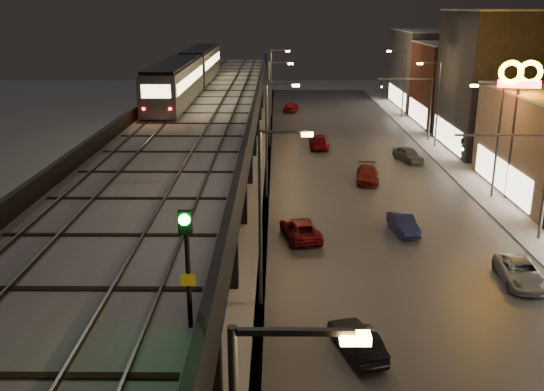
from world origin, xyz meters
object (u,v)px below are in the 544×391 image
object	(u,v)px
car_far_white	(291,107)
car_onc_dark	(520,273)
car_near_white	(357,342)
car_onc_red	(408,155)
car_mid_dark	(319,142)
rail_signal	(186,246)
car_onc_silver	(403,224)
subway_train	(190,71)
car_mid_silver	(300,230)
car_onc_white	(367,175)

from	to	relation	value
car_far_white	car_onc_dark	size ratio (longest dim) A/B	0.94
car_near_white	car_onc_red	size ratio (longest dim) A/B	0.96
car_mid_dark	car_onc_dark	distance (m)	33.93
rail_signal	car_onc_silver	xyz separation A→B (m)	(10.60, 24.16, -8.26)
subway_train	car_onc_red	bearing A→B (deg)	-8.66
rail_signal	car_near_white	world-z (taller)	rail_signal
car_far_white	car_onc_dark	xyz separation A→B (m)	(11.23, -55.85, -0.09)
rail_signal	car_onc_silver	distance (m)	27.64
car_near_white	car_far_white	xyz separation A→B (m)	(-1.48, 62.96, 0.08)
car_far_white	car_onc_red	bearing A→B (deg)	121.98
car_mid_silver	car_onc_white	world-z (taller)	car_onc_white
rail_signal	car_mid_silver	world-z (taller)	rail_signal
car_near_white	car_mid_silver	world-z (taller)	car_near_white
subway_train	car_mid_dark	xyz separation A→B (m)	(13.05, 2.47, -7.59)
car_near_white	car_mid_silver	distance (m)	13.78
car_mid_dark	subway_train	bearing A→B (deg)	11.94
car_near_white	car_onc_white	world-z (taller)	car_onc_white
car_mid_dark	car_far_white	bearing A→B (deg)	-82.68
car_far_white	car_onc_silver	bearing A→B (deg)	109.08
rail_signal	car_onc_red	xyz separation A→B (m)	(14.94, 43.56, -8.19)
car_mid_silver	car_onc_red	distance (m)	23.39
car_mid_silver	car_onc_silver	size ratio (longest dim) A/B	1.21
subway_train	car_mid_dark	bearing A→B (deg)	10.71
car_onc_silver	car_onc_dark	world-z (taller)	car_onc_dark
car_mid_silver	car_onc_silver	distance (m)	6.96
rail_signal	car_near_white	bearing A→B (deg)	58.91
car_onc_red	car_onc_dark	bearing A→B (deg)	-107.36
rail_signal	car_onc_silver	world-z (taller)	rail_signal
car_near_white	car_mid_dark	world-z (taller)	car_mid_dark
subway_train	car_onc_dark	distance (m)	38.12
car_onc_silver	car_onc_white	xyz separation A→B (m)	(-0.66, 12.13, 0.04)
car_mid_silver	car_onc_white	bearing A→B (deg)	-126.97
subway_train	car_mid_silver	xyz separation A→B (m)	(10.13, -23.78, -7.68)
car_far_white	car_onc_white	bearing A→B (deg)	110.57
car_mid_dark	car_onc_silver	distance (m)	25.43
car_near_white	car_onc_dark	size ratio (longest dim) A/B	0.87
car_far_white	car_onc_white	distance (m)	36.52
rail_signal	car_mid_dark	world-z (taller)	rail_signal
car_mid_dark	car_onc_white	distance (m)	13.40
car_near_white	car_mid_silver	size ratio (longest dim) A/B	0.85
car_near_white	car_onc_dark	xyz separation A→B (m)	(9.75, 7.11, -0.02)
car_onc_white	car_onc_red	world-z (taller)	car_onc_red
car_onc_red	subway_train	bearing A→B (deg)	152.97
car_mid_dark	car_far_white	distance (m)	23.21
subway_train	car_onc_red	world-z (taller)	subway_train
rail_signal	car_far_white	size ratio (longest dim) A/B	0.76
car_near_white	car_onc_white	size ratio (longest dim) A/B	0.85
rail_signal	car_far_white	world-z (taller)	rail_signal
car_far_white	car_onc_dark	distance (m)	56.97
car_onc_red	rail_signal	bearing A→B (deg)	-127.30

